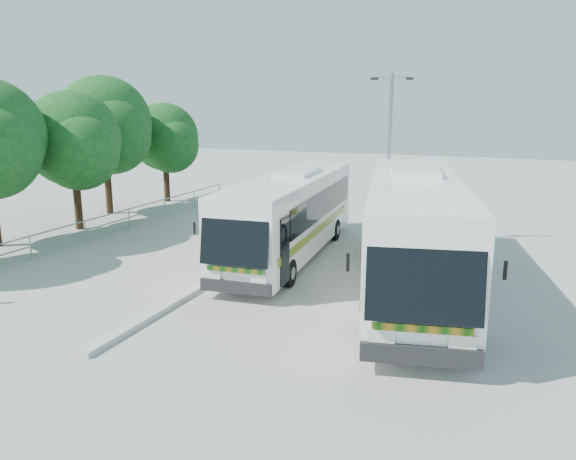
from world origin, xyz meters
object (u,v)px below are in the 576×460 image
at_px(tree_far_d, 105,124).
at_px(tree_far_e, 165,137).
at_px(coach_main, 291,213).
at_px(lamppost, 389,152).
at_px(tree_far_c, 74,139).
at_px(coach_adjacent, 414,228).

xyz_separation_m(tree_far_d, tree_far_e, (0.68, 4.50, -0.93)).
height_order(coach_main, lamppost, lamppost).
xyz_separation_m(tree_far_e, lamppost, (14.66, -5.58, 0.02)).
distance_m(tree_far_c, lamppost, 14.40).
distance_m(tree_far_d, coach_adjacent, 18.82).
bearing_deg(tree_far_e, coach_main, -37.91).
bearing_deg(coach_adjacent, coach_main, 146.09).
bearing_deg(tree_far_c, coach_adjacent, -10.42).
xyz_separation_m(tree_far_c, tree_far_d, (-1.19, 3.70, 0.56)).
bearing_deg(lamppost, coach_main, -148.93).
bearing_deg(coach_adjacent, tree_far_c, 158.40).
bearing_deg(coach_adjacent, tree_far_e, 135.00).
distance_m(tree_far_d, coach_main, 13.49).
relative_size(tree_far_e, lamppost, 0.84).
distance_m(tree_far_c, tree_far_e, 8.22).
bearing_deg(coach_main, lamppost, 44.80).
height_order(coach_adjacent, lamppost, lamppost).
bearing_deg(tree_far_e, tree_far_c, -86.46).
xyz_separation_m(tree_far_d, coach_main, (12.31, -4.56, -3.09)).
bearing_deg(tree_far_c, tree_far_d, 107.83).
height_order(tree_far_e, coach_main, tree_far_e).
relative_size(tree_far_d, lamppost, 1.04).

